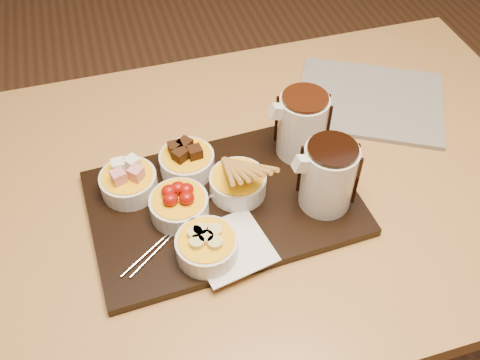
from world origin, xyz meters
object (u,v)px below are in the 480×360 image
object	(u,v)px
pitcher_milk_chocolate	(302,126)
pitcher_dark_chocolate	(328,177)
bowl_strawberries	(179,206)
newspaper	(370,100)
serving_board	(224,203)
dining_table	(264,209)

from	to	relation	value
pitcher_milk_chocolate	pitcher_dark_chocolate	bearing A→B (deg)	-94.40
bowl_strawberries	pitcher_milk_chocolate	distance (m)	0.27
bowl_strawberries	newspaper	world-z (taller)	bowl_strawberries
serving_board	pitcher_dark_chocolate	size ratio (longest dim) A/B	3.73
bowl_strawberries	newspaper	size ratio (longest dim) A/B	0.33
dining_table	serving_board	size ratio (longest dim) A/B	2.61
serving_board	dining_table	bearing A→B (deg)	24.52
serving_board	newspaper	distance (m)	0.42
serving_board	bowl_strawberries	distance (m)	0.08
dining_table	serving_board	world-z (taller)	serving_board
pitcher_milk_chocolate	newspaper	size ratio (longest dim) A/B	0.41
bowl_strawberries	pitcher_milk_chocolate	size ratio (longest dim) A/B	0.81
bowl_strawberries	dining_table	bearing A→B (deg)	18.36
bowl_strawberries	pitcher_dark_chocolate	size ratio (longest dim) A/B	0.81
bowl_strawberries	newspaper	xyz separation A→B (m)	(0.45, 0.20, -0.03)
serving_board	bowl_strawberries	world-z (taller)	bowl_strawberries
pitcher_dark_chocolate	newspaper	xyz separation A→B (m)	(0.21, 0.24, -0.07)
pitcher_dark_chocolate	bowl_strawberries	bearing A→B (deg)	167.35
serving_board	bowl_strawberries	bearing A→B (deg)	-176.42
serving_board	pitcher_milk_chocolate	xyz separation A→B (m)	(0.17, 0.08, 0.07)
dining_table	serving_board	distance (m)	0.15
pitcher_dark_chocolate	pitcher_milk_chocolate	xyz separation A→B (m)	(0.00, 0.13, 0.00)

